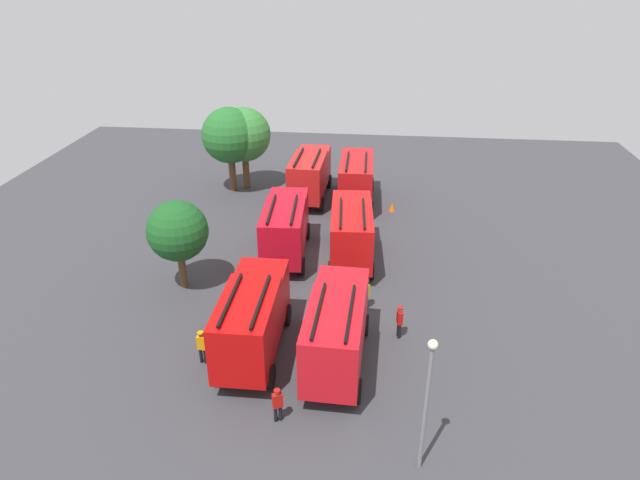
% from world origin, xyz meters
% --- Properties ---
extents(ground_plane, '(56.76, 56.76, 0.00)m').
position_xyz_m(ground_plane, '(0.00, 0.00, 0.00)').
color(ground_plane, '#38383D').
extents(fire_truck_0, '(7.28, 2.94, 3.88)m').
position_xyz_m(fire_truck_0, '(-10.25, -1.86, 2.15)').
color(fire_truck_0, red).
rests_on(fire_truck_0, ground).
extents(fire_truck_1, '(7.34, 3.11, 3.88)m').
position_xyz_m(fire_truck_1, '(0.11, -1.97, 2.15)').
color(fire_truck_1, red).
rests_on(fire_truck_1, ground).
extents(fire_truck_2, '(7.24, 2.85, 3.88)m').
position_xyz_m(fire_truck_2, '(9.43, -1.83, 2.15)').
color(fire_truck_2, red).
rests_on(fire_truck_2, ground).
extents(fire_truck_3, '(7.21, 2.78, 3.88)m').
position_xyz_m(fire_truck_3, '(-9.79, 2.19, 2.15)').
color(fire_truck_3, '#C10A0A').
rests_on(fire_truck_3, ground).
extents(fire_truck_4, '(7.33, 3.11, 3.88)m').
position_xyz_m(fire_truck_4, '(0.22, 2.25, 2.15)').
color(fire_truck_4, red).
rests_on(fire_truck_4, ground).
extents(fire_truck_5, '(7.27, 2.93, 3.88)m').
position_xyz_m(fire_truck_5, '(9.91, 1.87, 2.15)').
color(fire_truck_5, red).
rests_on(fire_truck_5, ground).
extents(firefighter_0, '(0.46, 0.32, 1.80)m').
position_xyz_m(firefighter_0, '(-7.70, -4.88, 1.02)').
color(firefighter_0, black).
rests_on(firefighter_0, ground).
extents(firefighter_1, '(0.29, 0.44, 1.79)m').
position_xyz_m(firefighter_1, '(-10.75, 4.49, 1.01)').
color(firefighter_1, black).
rests_on(firefighter_1, ground).
extents(firefighter_2, '(0.47, 0.46, 1.80)m').
position_xyz_m(firefighter_2, '(-5.25, -3.09, 1.02)').
color(firefighter_2, black).
rests_on(firefighter_2, ground).
extents(firefighter_3, '(0.41, 0.48, 1.67)m').
position_xyz_m(firefighter_3, '(-14.07, 0.27, 0.93)').
color(firefighter_3, black).
rests_on(firefighter_3, ground).
extents(tree_0, '(3.48, 3.48, 5.40)m').
position_xyz_m(tree_0, '(-4.10, 7.64, 3.63)').
color(tree_0, brown).
rests_on(tree_0, ground).
extents(tree_1, '(4.46, 4.46, 6.92)m').
position_xyz_m(tree_1, '(11.06, 8.43, 4.65)').
color(tree_1, brown).
rests_on(tree_1, ground).
extents(tree_2, '(4.36, 4.36, 6.76)m').
position_xyz_m(tree_2, '(11.76, 7.45, 4.55)').
color(tree_2, brown).
rests_on(tree_2, ground).
extents(traffic_cone_0, '(0.47, 0.47, 0.67)m').
position_xyz_m(traffic_cone_0, '(8.18, -4.65, 0.34)').
color(traffic_cone_0, '#F2600C').
rests_on(traffic_cone_0, ground).
extents(lamppost, '(0.36, 0.36, 6.01)m').
position_xyz_m(lamppost, '(-15.86, -5.52, 3.56)').
color(lamppost, slate).
rests_on(lamppost, ground).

